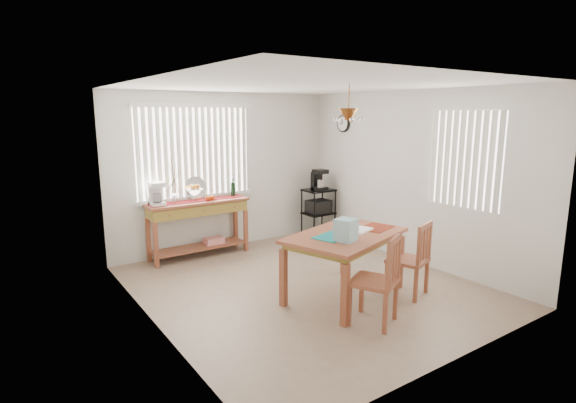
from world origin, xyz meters
TOP-DOWN VIEW (x-y plane):
  - ground at (0.00, 0.00)m, footprint 4.00×4.50m
  - room_shell at (0.00, 0.02)m, footprint 4.20×4.70m
  - sideboard at (-0.62, 2.00)m, footprint 1.61×0.45m
  - sideboard_items at (-0.91, 2.02)m, footprint 1.53×0.38m
  - wire_cart at (1.65, 1.82)m, footprint 0.53×0.42m
  - cart_items at (1.65, 1.83)m, footprint 0.21×0.25m
  - dining_table at (0.21, -0.54)m, footprint 1.74×1.38m
  - table_items at (0.11, -0.71)m, footprint 1.27×0.59m
  - chair_left at (0.00, -1.30)m, footprint 0.62×0.62m
  - chair_right at (0.92, -0.98)m, footprint 0.56×0.56m

SIDE VIEW (x-z plane):
  - ground at x=0.00m, z-range -0.01..0.00m
  - chair_right at x=0.92m, z-range -0.01..0.94m
  - chair_left at x=0.00m, z-range -0.01..0.99m
  - wire_cart at x=1.65m, z-range 0.09..0.99m
  - sideboard at x=-0.62m, z-range 0.23..1.13m
  - dining_table at x=0.21m, z-range 0.31..1.13m
  - table_items at x=0.11m, z-range 0.78..1.04m
  - sideboard_items at x=-0.91m, z-range 0.70..1.40m
  - cart_items at x=1.65m, z-range 0.88..1.25m
  - room_shell at x=0.00m, z-range 0.34..3.04m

